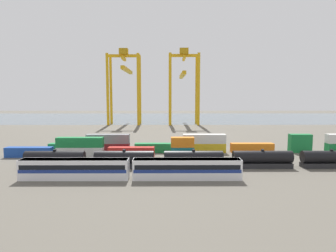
{
  "coord_description": "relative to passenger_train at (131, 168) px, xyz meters",
  "views": [
    {
      "loc": [
        1.11,
        -73.9,
        15.88
      ],
      "look_at": [
        1.64,
        32.13,
        5.04
      ],
      "focal_mm": 30.96,
      "sensor_mm": 36.0,
      "label": 1
    }
  ],
  "objects": [
    {
      "name": "gantry_crane_west",
      "position": [
        -17.01,
        113.12,
        24.17
      ],
      "size": [
        18.37,
        38.53,
        42.43
      ],
      "color": "gold",
      "rests_on": "ground_plane"
    },
    {
      "name": "shipping_container_14",
      "position": [
        45.01,
        26.79,
        1.76
      ],
      "size": [
        6.04,
        2.44,
        2.6
      ],
      "primitive_type": "cube",
      "color": "#197538",
      "rests_on": "shipping_container_13"
    },
    {
      "name": "passenger_train",
      "position": [
        0.0,
        0.0,
        0.0
      ],
      "size": [
        42.41,
        3.14,
        3.9
      ],
      "color": "silver",
      "rests_on": "ground_plane"
    },
    {
      "name": "shipping_container_0",
      "position": [
        -29.34,
        20.62,
        -0.84
      ],
      "size": [
        12.1,
        2.44,
        2.6
      ],
      "primitive_type": "cube",
      "color": "#1C4299",
      "rests_on": "ground_plane"
    },
    {
      "name": "gantry_crane_central",
      "position": [
        16.64,
        113.36,
        23.58
      ],
      "size": [
        17.13,
        40.23,
        42.62
      ],
      "color": "gold",
      "rests_on": "ground_plane"
    },
    {
      "name": "shipping_container_7",
      "position": [
        -9.76,
        26.79,
        -0.84
      ],
      "size": [
        12.1,
        2.44,
        2.6
      ],
      "primitive_type": "cube",
      "color": "maroon",
      "rests_on": "ground_plane"
    },
    {
      "name": "shipping_container_12",
      "position": [
        31.32,
        26.79,
        -0.84
      ],
      "size": [
        12.1,
        2.44,
        2.6
      ],
      "primitive_type": "cube",
      "color": "orange",
      "rests_on": "ground_plane"
    },
    {
      "name": "shipping_container_4",
      "position": [
        11.08,
        20.62,
        -0.84
      ],
      "size": [
        6.04,
        2.44,
        2.6
      ],
      "primitive_type": "cube",
      "color": "#146066",
      "rests_on": "ground_plane"
    },
    {
      "name": "shipping_container_10",
      "position": [
        17.63,
        26.79,
        -0.84
      ],
      "size": [
        12.1,
        2.44,
        2.6
      ],
      "primitive_type": "cube",
      "color": "gold",
      "rests_on": "ground_plane"
    },
    {
      "name": "ground_plane",
      "position": [
        5.79,
        59.23,
        -2.14
      ],
      "size": [
        420.0,
        420.0,
        0.0
      ],
      "primitive_type": "plane",
      "color": "#5B564C"
    },
    {
      "name": "shipping_container_6",
      "position": [
        -23.45,
        26.79,
        -0.84
      ],
      "size": [
        6.04,
        2.44,
        2.6
      ],
      "primitive_type": "cube",
      "color": "#197538",
      "rests_on": "ground_plane"
    },
    {
      "name": "shipping_container_11",
      "position": [
        17.63,
        26.79,
        1.76
      ],
      "size": [
        12.1,
        2.44,
        2.6
      ],
      "primitive_type": "cube",
      "color": "silver",
      "rests_on": "shipping_container_10"
    },
    {
      "name": "freight_tank_row",
      "position": [
        12.89,
        8.79,
        -0.2
      ],
      "size": [
        74.79,
        2.71,
        4.17
      ],
      "color": "#232326",
      "rests_on": "ground_plane"
    },
    {
      "name": "shipping_container_1",
      "position": [
        -15.86,
        20.62,
        -0.84
      ],
      "size": [
        12.1,
        2.44,
        2.6
      ],
      "primitive_type": "cube",
      "color": "silver",
      "rests_on": "ground_plane"
    },
    {
      "name": "shipping_container_3",
      "position": [
        -2.39,
        20.62,
        -0.84
      ],
      "size": [
        12.1,
        2.44,
        2.6
      ],
      "primitive_type": "cube",
      "color": "#AD211C",
      "rests_on": "ground_plane"
    },
    {
      "name": "shipping_container_9",
      "position": [
        3.93,
        26.79,
        -0.84
      ],
      "size": [
        12.1,
        2.44,
        2.6
      ],
      "primitive_type": "cube",
      "color": "#197538",
      "rests_on": "ground_plane"
    },
    {
      "name": "harbour_water",
      "position": [
        5.79,
        161.89,
        -2.14
      ],
      "size": [
        400.0,
        110.0,
        0.01
      ],
      "primitive_type": "cube",
      "color": "slate",
      "rests_on": "ground_plane"
    },
    {
      "name": "shipping_container_8",
      "position": [
        -9.76,
        26.79,
        1.76
      ],
      "size": [
        12.1,
        2.44,
        2.6
      ],
      "primitive_type": "cube",
      "color": "slate",
      "rests_on": "shipping_container_7"
    },
    {
      "name": "shipping_container_13",
      "position": [
        45.01,
        26.79,
        -0.84
      ],
      "size": [
        6.04,
        2.44,
        2.6
      ],
      "primitive_type": "cube",
      "color": "#197538",
      "rests_on": "ground_plane"
    },
    {
      "name": "shipping_container_5",
      "position": [
        11.08,
        20.62,
        1.76
      ],
      "size": [
        6.04,
        2.44,
        2.6
      ],
      "primitive_type": "cube",
      "color": "orange",
      "rests_on": "shipping_container_4"
    },
    {
      "name": "shipping_container_2",
      "position": [
        -15.86,
        20.62,
        1.76
      ],
      "size": [
        12.1,
        2.44,
        2.6
      ],
      "primitive_type": "cube",
      "color": "#197538",
      "rests_on": "shipping_container_1"
    }
  ]
}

